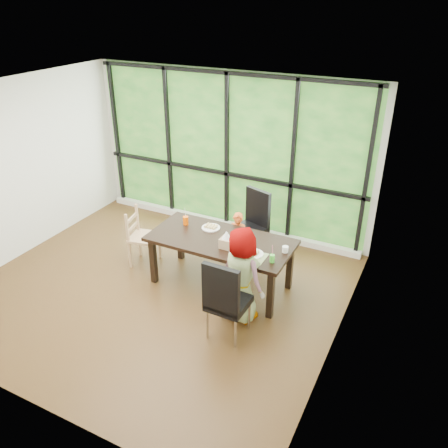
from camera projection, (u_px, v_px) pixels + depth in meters
The scene contains 23 objects.
ground at pixel (158, 289), 6.45m from camera, with size 5.00×5.00×0.00m, color black.
back_wall at pixel (228, 153), 7.62m from camera, with size 5.00×5.00×0.00m, color silver.
foliage_backdrop at pixel (228, 153), 7.60m from camera, with size 4.80×0.02×2.65m, color #1D4F1E.
window_mullions at pixel (227, 154), 7.57m from camera, with size 4.80×0.06×2.65m, color black, non-canonical shape.
window_sill at pixel (226, 224), 8.14m from camera, with size 4.80×0.12×0.10m, color silver.
dining_table at pixel (221, 262), 6.39m from camera, with size 1.99×0.93×0.75m, color black.
chair_window_leather at pixel (249, 225), 7.03m from camera, with size 0.46×0.46×1.08m, color black.
chair_interior_leather at pixel (229, 297), 5.39m from camera, with size 0.46×0.46×1.08m, color black.
chair_end_beech at pixel (144, 237), 6.88m from camera, with size 0.42×0.40×0.90m, color #A77C58.
child_toddler at pixel (238, 240), 6.80m from camera, with size 0.32×0.21×0.89m, color #E0581F.
child_older at pixel (244, 275), 5.62m from camera, with size 0.63×0.41×1.28m, color slate.
placemat at pixel (250, 256), 5.82m from camera, with size 0.42×0.31×0.01m, color tan.
plate_far at pixel (211, 228), 6.49m from camera, with size 0.26×0.26×0.02m, color white.
plate_near at pixel (253, 254), 5.85m from camera, with size 0.27×0.27×0.02m, color white.
orange_cup at pixel (186, 220), 6.58m from camera, with size 0.08×0.08×0.12m, color #F75800.
green_cup at pixel (272, 258), 5.67m from camera, with size 0.06×0.06×0.10m, color #4EDE3C.
white_mug at pixel (285, 249), 5.89m from camera, with size 0.08×0.08×0.08m, color white.
tissue_box at pixel (227, 243), 5.99m from camera, with size 0.16×0.16×0.14m, color tan.
crepe_rolls_far at pixel (211, 226), 6.48m from camera, with size 0.20×0.12×0.04m, color tan, non-canonical shape.
crepe_rolls_near at pixel (253, 252), 5.84m from camera, with size 0.15×0.12×0.04m, color tan, non-canonical shape.
straw_white at pixel (185, 214), 6.53m from camera, with size 0.01×0.01×0.20m, color white.
straw_pink at pixel (272, 252), 5.63m from camera, with size 0.01×0.01×0.20m, color pink.
tissue at pixel (227, 235), 5.93m from camera, with size 0.12×0.12×0.11m, color white.
Camera 1 is at (3.22, -4.32, 3.79)m, focal length 36.42 mm.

